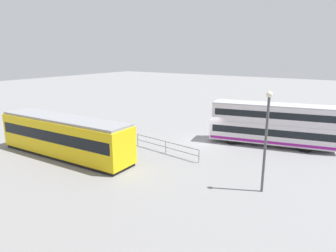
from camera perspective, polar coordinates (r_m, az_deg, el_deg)
The scene contains 7 objects.
ground_plane at distance 29.17m, azimuth 7.42°, elevation -3.05°, with size 160.00×160.00×0.00m, color gray.
double_decker_bus at distance 29.07m, azimuth 19.17°, elevation 0.30°, with size 11.30×4.64×3.90m.
tram_yellow at distance 26.16m, azimuth -19.20°, elevation -1.81°, with size 13.08×3.10×3.29m.
pedestrian_near_railing at distance 26.70m, azimuth -10.41°, elevation -2.63°, with size 0.45×0.45×1.66m.
pedestrian_railing at distance 25.58m, azimuth -0.45°, elevation -3.64°, with size 6.99×1.00×1.08m.
info_sign at distance 27.64m, azimuth -9.92°, elevation -0.77°, with size 0.99×0.25×2.26m.
street_lamp at distance 18.71m, azimuth 18.24°, elevation -1.52°, with size 0.36×0.36×6.26m.
Camera 1 is at (-12.20, 25.11, 8.45)m, focal length 31.92 mm.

